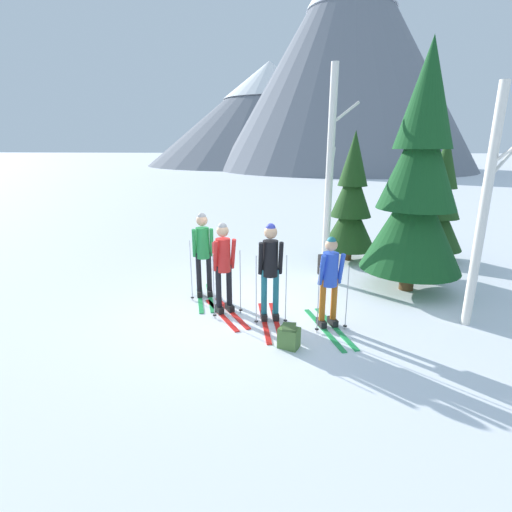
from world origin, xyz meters
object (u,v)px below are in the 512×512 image
object	(u,v)px
backpack_on_snow_front	(289,337)
birch_tree_tall	(485,210)
skier_in_red	(223,262)
birch_tree_slender	(330,178)
pine_tree_mid	(440,205)
skier_in_black	(270,268)
pine_tree_near	(418,183)
pine_tree_far	(351,203)
skier_in_green	(203,250)
skier_in_blue	(329,277)

from	to	relation	value
backpack_on_snow_front	birch_tree_tall	bearing A→B (deg)	21.27
skier_in_red	birch_tree_slender	world-z (taller)	birch_tree_slender
pine_tree_mid	birch_tree_slender	xyz separation A→B (m)	(-3.21, -2.19, 0.89)
skier_in_black	pine_tree_near	size ratio (longest dim) A/B	0.35
skier_in_red	birch_tree_slender	size ratio (longest dim) A/B	0.37
skier_in_red	pine_tree_near	bearing A→B (deg)	24.03
pine_tree_far	skier_in_red	bearing A→B (deg)	-124.97
backpack_on_snow_front	pine_tree_mid	bearing A→B (deg)	54.67
skier_in_green	skier_in_black	size ratio (longest dim) A/B	0.99
skier_in_green	birch_tree_tall	distance (m)	5.29
skier_in_blue	pine_tree_near	distance (m)	3.20
pine_tree_far	birch_tree_tall	bearing A→B (deg)	-66.73
skier_in_black	skier_in_red	bearing A→B (deg)	164.28
birch_tree_slender	skier_in_green	bearing A→B (deg)	-152.64
skier_in_red	birch_tree_slender	xyz separation A→B (m)	(2.06, 2.14, 1.45)
birch_tree_tall	birch_tree_slender	world-z (taller)	birch_tree_slender
skier_in_black	backpack_on_snow_front	xyz separation A→B (m)	(0.40, -0.98, -0.85)
skier_in_green	skier_in_black	bearing A→B (deg)	-34.18
skier_in_red	skier_in_blue	xyz separation A→B (m)	(1.98, -0.38, -0.09)
birch_tree_slender	skier_in_black	bearing A→B (deg)	-115.28
pine_tree_near	pine_tree_far	distance (m)	2.64
pine_tree_mid	pine_tree_far	size ratio (longest dim) A/B	0.97
skier_in_blue	pine_tree_mid	distance (m)	5.78
pine_tree_far	backpack_on_snow_front	bearing A→B (deg)	-105.83
pine_tree_near	birch_tree_slender	world-z (taller)	pine_tree_near
pine_tree_near	birch_tree_tall	size ratio (longest dim) A/B	1.26
pine_tree_far	birch_tree_tall	xyz separation A→B (m)	(1.72, -4.01, 0.49)
skier_in_green	skier_in_red	bearing A→B (deg)	-52.48
skier_in_blue	backpack_on_snow_front	bearing A→B (deg)	-127.46
skier_in_black	skier_in_blue	distance (m)	1.06
pine_tree_mid	birch_tree_slender	world-z (taller)	birch_tree_slender
skier_in_blue	backpack_on_snow_front	size ratio (longest dim) A/B	4.43
pine_tree_mid	backpack_on_snow_front	distance (m)	6.97
skier_in_blue	birch_tree_slender	xyz separation A→B (m)	(0.08, 2.52, 1.54)
backpack_on_snow_front	skier_in_black	bearing A→B (deg)	112.04
birch_tree_tall	backpack_on_snow_front	xyz separation A→B (m)	(-3.22, -1.25, -1.94)
birch_tree_tall	backpack_on_snow_front	world-z (taller)	birch_tree_tall
skier_in_blue	pine_tree_far	distance (m)	4.54
skier_in_green	pine_tree_near	size ratio (longest dim) A/B	0.35
skier_in_blue	pine_tree_near	bearing A→B (deg)	47.93
pine_tree_near	backpack_on_snow_front	bearing A→B (deg)	-130.80
skier_in_blue	birch_tree_slender	world-z (taller)	birch_tree_slender
skier_in_green	skier_in_black	world-z (taller)	skier_in_black
pine_tree_near	birch_tree_slender	distance (m)	1.87
pine_tree_near	birch_tree_slender	bearing A→B (deg)	167.39
skier_in_green	pine_tree_far	bearing A→B (deg)	43.71
skier_in_black	pine_tree_mid	xyz separation A→B (m)	(4.34, 4.59, 0.55)
skier_in_green	pine_tree_far	size ratio (longest dim) A/B	0.51
pine_tree_mid	birch_tree_tall	size ratio (longest dim) A/B	0.84
skier_in_black	birch_tree_slender	world-z (taller)	birch_tree_slender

